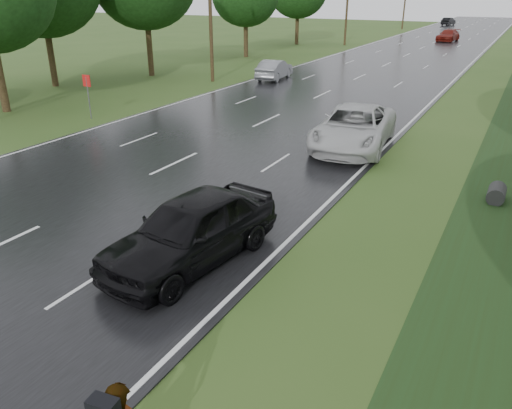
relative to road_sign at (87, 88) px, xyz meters
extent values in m
cube|color=black|center=(8.50, 33.00, -1.62)|extent=(14.00, 180.00, 0.04)
cube|color=silver|center=(15.25, 33.00, -1.60)|extent=(0.12, 180.00, 0.01)
cube|color=silver|center=(1.75, 33.00, -1.60)|extent=(0.12, 180.00, 0.01)
cube|color=silver|center=(8.50, 33.00, -1.60)|extent=(0.12, 180.00, 0.01)
cylinder|color=#2D2D2D|center=(20.00, -2.00, -1.39)|extent=(0.56, 1.00, 0.56)
cylinder|color=slate|center=(0.00, 0.00, -0.54)|extent=(0.06, 0.06, 2.20)
cube|color=red|center=(0.00, 0.00, 0.36)|extent=(0.50, 0.04, 0.60)
cylinder|color=#322214|center=(-0.70, 13.00, 3.36)|extent=(0.26, 0.26, 10.00)
cylinder|color=#322214|center=(-0.70, 43.00, 3.36)|extent=(0.26, 0.26, 10.00)
cylinder|color=#322214|center=(-5.50, -1.00, 0.20)|extent=(0.44, 0.44, 3.68)
cylinder|color=#322214|center=(-6.50, 13.00, 0.36)|extent=(0.44, 0.44, 4.00)
cylinder|color=#322214|center=(-5.70, 27.00, 0.04)|extent=(0.44, 0.44, 3.36)
cylinder|color=#322214|center=(-9.50, 6.00, 0.28)|extent=(0.44, 0.44, 3.84)
cylinder|color=#322214|center=(-6.30, 41.00, 0.12)|extent=(0.44, 0.44, 3.52)
imported|color=#BABABA|center=(14.00, 1.47, -0.73)|extent=(3.56, 6.54, 1.74)
imported|color=black|center=(13.57, -10.00, -0.73)|extent=(2.78, 5.37, 1.75)
imported|color=gray|center=(3.07, 15.83, -0.88)|extent=(1.99, 4.51, 1.44)
imported|color=#65120B|center=(9.79, 53.76, -0.87)|extent=(2.65, 5.25, 1.46)
imported|color=black|center=(4.69, 86.93, -0.91)|extent=(2.16, 4.37, 1.38)
camera|label=1|loc=(20.23, -18.97, 4.73)|focal=35.00mm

